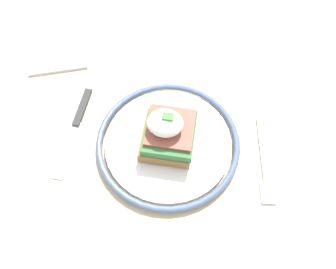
{
  "coord_description": "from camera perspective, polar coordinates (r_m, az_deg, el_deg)",
  "views": [
    {
      "loc": [
        -0.05,
        0.28,
        1.23
      ],
      "look_at": [
        -0.01,
        0.04,
        0.78
      ],
      "focal_mm": 35.0,
      "sensor_mm": 36.0,
      "label": 1
    }
  ],
  "objects": [
    {
      "name": "dining_table",
      "position": [
        0.66,
        -0.57,
        -3.42
      ],
      "size": [
        0.96,
        0.82,
        0.74
      ],
      "color": "#C6B28E",
      "rests_on": "ground_plane"
    },
    {
      "name": "plate",
      "position": [
        0.54,
        0.0,
        -1.41
      ],
      "size": [
        0.23,
        0.23,
        0.02
      ],
      "color": "white",
      "rests_on": "dining_table"
    },
    {
      "name": "sandwich",
      "position": [
        0.51,
        0.03,
        0.4
      ],
      "size": [
        0.08,
        0.09,
        0.07
      ],
      "color": "olive",
      "rests_on": "plate"
    },
    {
      "name": "knife",
      "position": [
        0.58,
        -15.63,
        1.78
      ],
      "size": [
        0.02,
        0.17,
        0.01
      ],
      "color": "#2D2D2D",
      "rests_on": "dining_table"
    },
    {
      "name": "ground_plane",
      "position": [
        1.26,
        -0.31,
        -15.84
      ],
      "size": [
        6.0,
        6.0,
        0.0
      ],
      "primitive_type": "plane",
      "color": "#9E9993"
    },
    {
      "name": "fork",
      "position": [
        0.55,
        16.41,
        -4.72
      ],
      "size": [
        0.03,
        0.15,
        0.0
      ],
      "color": "silver",
      "rests_on": "dining_table"
    },
    {
      "name": "napkin",
      "position": [
        0.7,
        -18.68,
        13.76
      ],
      "size": [
        0.14,
        0.14,
        0.01
      ],
      "primitive_type": "cube",
      "rotation": [
        0.0,
        0.0,
        0.34
      ],
      "color": "silver",
      "rests_on": "dining_table"
    }
  ]
}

